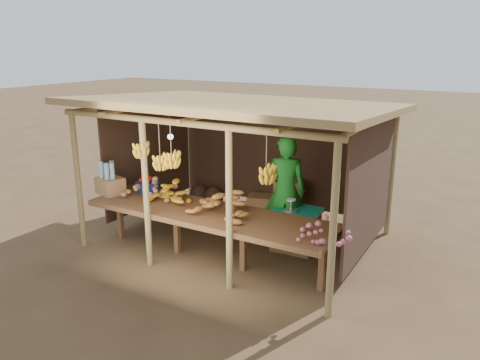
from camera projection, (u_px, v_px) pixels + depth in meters
The scene contains 13 objects.
ground at pixel (240, 239), 7.96m from camera, with size 60.00×60.00×0.00m, color brown.
stall_structure at pixel (241, 128), 7.40m from camera, with size 4.70×3.50×2.43m.
counter at pixel (208, 215), 6.96m from camera, with size 3.90×1.05×0.80m.
potato_heap at pixel (152, 187), 7.51m from camera, with size 0.91×0.55×0.36m, color #966F4D, non-canonical shape.
sweet_potato_heap at pixel (224, 203), 6.78m from camera, with size 1.05×0.63×0.36m, color #A7692A, non-canonical shape.
onion_heap at pixel (327, 229), 5.83m from camera, with size 0.77×0.46×0.35m, color #C6606F, non-canonical shape.
banana_pile at pixel (171, 191), 7.36m from camera, with size 0.63×0.38×0.35m, color gold, non-canonical shape.
tomato_basin at pixel (148, 185), 7.96m from camera, with size 0.42×0.42×0.22m.
bottle_box at pixel (110, 181), 7.74m from camera, with size 0.50×0.44×0.54m.
vendor at pixel (285, 191), 7.56m from camera, with size 0.66×0.44×1.82m, color #1B7C24.
tarp_crate at pixel (295, 228), 7.49m from camera, with size 0.75×0.65×0.88m.
carton_stack at pixel (278, 202), 8.77m from camera, with size 1.14×0.54×0.79m.
burlap_sacks at pixel (206, 195), 9.53m from camera, with size 0.75×0.39×0.53m.
Camera 1 is at (3.67, -6.38, 3.18)m, focal length 35.00 mm.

